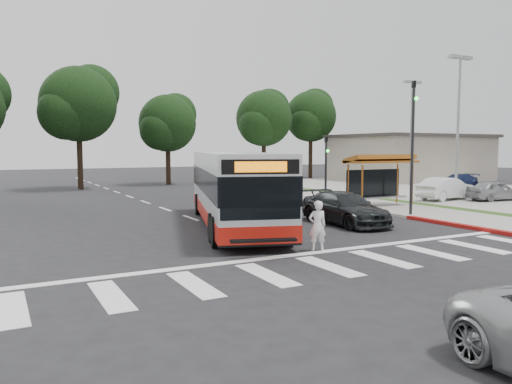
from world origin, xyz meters
TOP-DOWN VIEW (x-y plane):
  - ground at (0.00, 0.00)m, footprint 140.00×140.00m
  - sidewalk_east at (11.00, 8.00)m, footprint 4.00×40.00m
  - curb_east at (9.00, 8.00)m, footprint 0.30×40.00m
  - curb_east_red at (9.00, -2.00)m, footprint 0.32×6.00m
  - parking_lot at (23.00, 10.00)m, footprint 18.00×36.00m
  - commercial_building at (30.00, 22.00)m, footprint 14.00×10.00m
  - building_roof_cap at (30.00, 22.00)m, footprint 14.60×10.60m
  - crosswalk_ladder at (0.00, -5.00)m, footprint 18.00×2.60m
  - bus_shelter at (10.80, 5.10)m, footprint 4.20×1.60m
  - traffic_signal_ne_tall at (9.60, 1.49)m, footprint 0.18×0.37m
  - traffic_signal_ne_short at (9.60, 8.49)m, footprint 0.18×0.37m
  - lot_light_front at (18.00, 6.00)m, footprint 1.90×0.35m
  - lot_light_mid at (24.00, 16.00)m, footprint 1.90×0.35m
  - tree_ne_a at (16.08, 28.06)m, footprint 6.16×5.74m
  - tree_ne_b at (23.08, 30.06)m, footprint 6.16×5.74m
  - tree_north_a at (-1.92, 26.07)m, footprint 6.60×6.15m
  - tree_north_b at (6.07, 28.06)m, footprint 5.72×5.33m
  - transit_bus at (0.80, 2.92)m, footprint 6.11×12.32m
  - pedestrian at (0.95, -3.06)m, footprint 0.67×0.51m
  - dark_sedan at (5.25, 1.05)m, footprint 2.06×4.88m
  - parked_car_0 at (19.09, 3.97)m, footprint 3.79×1.90m
  - parked_car_1 at (16.77, 5.69)m, footprint 4.35×1.91m
  - parked_car_3 at (24.63, 11.46)m, footprint 4.21×2.14m

SIDE VIEW (x-z plane):
  - ground at x=0.00m, z-range 0.00..0.00m
  - crosswalk_ladder at x=0.00m, z-range 0.00..0.01m
  - parking_lot at x=23.00m, z-range 0.00..0.10m
  - sidewalk_east at x=11.00m, z-range 0.00..0.12m
  - curb_east at x=9.00m, z-range 0.00..0.15m
  - curb_east_red at x=9.00m, z-range 0.00..0.15m
  - parked_car_3 at x=24.63m, z-range 0.10..1.27m
  - dark_sedan at x=5.25m, z-range 0.00..1.41m
  - parked_car_0 at x=19.09m, z-range 0.10..1.34m
  - parked_car_1 at x=16.77m, z-range 0.10..1.49m
  - pedestrian at x=0.95m, z-range 0.00..1.63m
  - transit_bus at x=0.80m, z-range 0.00..3.12m
  - commercial_building at x=30.00m, z-range 0.00..4.40m
  - bus_shelter at x=10.80m, z-range 0.92..3.78m
  - traffic_signal_ne_short at x=9.60m, z-range 0.48..4.48m
  - traffic_signal_ne_tall at x=9.60m, z-range 0.63..7.13m
  - building_roof_cap at x=30.00m, z-range 4.40..4.70m
  - tree_north_b at x=6.07m, z-range 1.45..9.88m
  - lot_light_front at x=18.00m, z-range 1.40..10.41m
  - lot_light_mid at x=24.00m, z-range 1.40..10.41m
  - tree_ne_a at x=16.08m, z-range 1.74..11.04m
  - tree_ne_b at x=23.08m, z-range 1.91..11.93m
  - tree_north_a at x=-1.92m, z-range 1.84..12.01m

